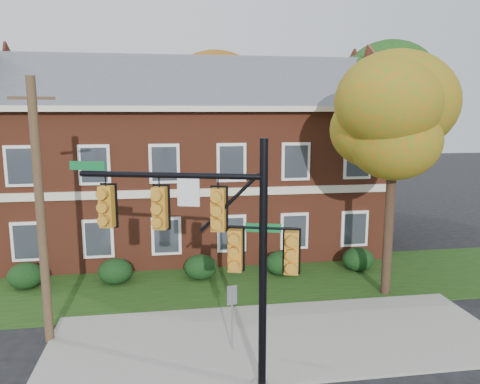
{
  "coord_description": "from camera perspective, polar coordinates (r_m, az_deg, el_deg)",
  "views": [
    {
      "loc": [
        -3.21,
        -12.22,
        7.04
      ],
      "look_at": [
        -0.88,
        3.0,
        4.36
      ],
      "focal_mm": 35.0,
      "sensor_mm": 36.0,
      "label": 1
    }
  ],
  "objects": [
    {
      "name": "ground",
      "position": [
        14.47,
        5.56,
        -19.28
      ],
      "size": [
        120.0,
        120.0,
        0.0
      ],
      "primitive_type": "plane",
      "color": "black",
      "rests_on": "ground"
    },
    {
      "name": "sidewalk",
      "position": [
        15.3,
        4.6,
        -17.37
      ],
      "size": [
        14.0,
        5.0,
        0.08
      ],
      "primitive_type": "cube",
      "color": "gray",
      "rests_on": "ground"
    },
    {
      "name": "grass_strip",
      "position": [
        19.79,
        1.22,
        -10.89
      ],
      "size": [
        30.0,
        6.0,
        0.04
      ],
      "primitive_type": "cube",
      "color": "#193811",
      "rests_on": "ground"
    },
    {
      "name": "apartment_building",
      "position": [
        24.29,
        -5.84,
        4.99
      ],
      "size": [
        18.8,
        8.8,
        9.74
      ],
      "color": "brown",
      "rests_on": "ground"
    },
    {
      "name": "hedge_far_left",
      "position": [
        20.84,
        -24.68,
        -9.27
      ],
      "size": [
        1.4,
        1.26,
        1.05
      ],
      "primitive_type": "ellipsoid",
      "color": "black",
      "rests_on": "ground"
    },
    {
      "name": "hedge_left",
      "position": [
        20.15,
        -14.95,
        -9.33
      ],
      "size": [
        1.4,
        1.26,
        1.05
      ],
      "primitive_type": "ellipsoid",
      "color": "black",
      "rests_on": "ground"
    },
    {
      "name": "hedge_center",
      "position": [
        20.05,
        -4.83,
        -9.11
      ],
      "size": [
        1.4,
        1.26,
        1.05
      ],
      "primitive_type": "ellipsoid",
      "color": "black",
      "rests_on": "ground"
    },
    {
      "name": "hedge_right",
      "position": [
        20.56,
        5.06,
        -8.62
      ],
      "size": [
        1.4,
        1.26,
        1.05
      ],
      "primitive_type": "ellipsoid",
      "color": "black",
      "rests_on": "ground"
    },
    {
      "name": "hedge_far_right",
      "position": [
        21.63,
        14.19,
        -7.95
      ],
      "size": [
        1.4,
        1.26,
        1.05
      ],
      "primitive_type": "ellipsoid",
      "color": "black",
      "rests_on": "ground"
    },
    {
      "name": "tree_near_right",
      "position": [
        18.17,
        19.16,
        8.18
      ],
      "size": [
        4.5,
        4.25,
        8.58
      ],
      "color": "black",
      "rests_on": "ground"
    },
    {
      "name": "tree_right_rear",
      "position": [
        28.01,
        18.25,
        11.62
      ],
      "size": [
        6.3,
        5.95,
        10.62
      ],
      "color": "black",
      "rests_on": "ground"
    },
    {
      "name": "tree_far_rear",
      "position": [
        32.17,
        -4.25,
        13.08
      ],
      "size": [
        6.84,
        6.46,
        11.52
      ],
      "color": "black",
      "rests_on": "ground"
    },
    {
      "name": "traffic_signal",
      "position": [
        11.52,
        -2.9,
        -5.55
      ],
      "size": [
        5.55,
        1.78,
        6.41
      ],
      "rotation": [
        0.0,
        0.0,
        -0.29
      ],
      "color": "gray",
      "rests_on": "ground"
    },
    {
      "name": "utility_pole",
      "position": [
        15.02,
        -23.15,
        -2.35
      ],
      "size": [
        1.24,
        0.33,
        8.02
      ],
      "rotation": [
        0.0,
        0.0,
        0.2
      ],
      "color": "#453120",
      "rests_on": "ground"
    },
    {
      "name": "sign_post",
      "position": [
        14.02,
        -0.99,
        -13.88
      ],
      "size": [
        0.3,
        0.1,
        2.05
      ],
      "rotation": [
        0.0,
        0.0,
        0.21
      ],
      "color": "slate",
      "rests_on": "ground"
    }
  ]
}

